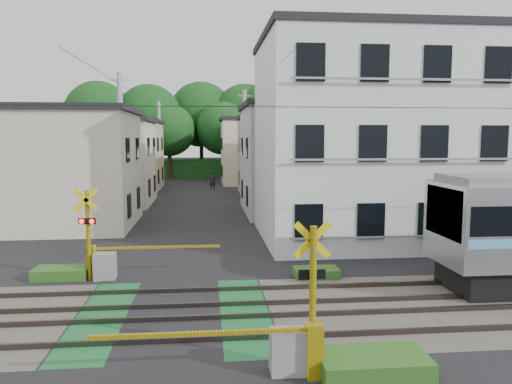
{
  "coord_description": "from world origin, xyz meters",
  "views": [
    {
      "loc": [
        0.92,
        -13.09,
        4.74
      ],
      "look_at": [
        2.72,
        5.0,
        2.73
      ],
      "focal_mm": 35.0,
      "sensor_mm": 36.0,
      "label": 1
    }
  ],
  "objects": [
    {
      "name": "ground",
      "position": [
        0.0,
        0.0,
        0.0
      ],
      "size": [
        120.0,
        120.0,
        0.0
      ],
      "primitive_type": "plane",
      "color": "black"
    },
    {
      "name": "track_bed",
      "position": [
        0.0,
        0.0,
        0.04
      ],
      "size": [
        120.0,
        120.0,
        0.14
      ],
      "color": "#47423A",
      "rests_on": "ground"
    },
    {
      "name": "crossing_signal_near",
      "position": [
        2.59,
        -3.65,
        0.71
      ],
      "size": [
        4.74,
        0.65,
        3.09
      ],
      "color": "yellow",
      "rests_on": "ground"
    },
    {
      "name": "crossing_signal_far",
      "position": [
        -2.59,
        3.65,
        0.71
      ],
      "size": [
        4.74,
        0.65,
        3.09
      ],
      "color": "yellow",
      "rests_on": "ground"
    },
    {
      "name": "apartment_block",
      "position": [
        8.5,
        9.49,
        4.66
      ],
      "size": [
        10.2,
        8.36,
        9.3
      ],
      "color": "silver",
      "rests_on": "ground"
    },
    {
      "name": "houses_row",
      "position": [
        0.25,
        25.92,
        3.24
      ],
      "size": [
        22.07,
        31.35,
        6.8
      ],
      "color": "beige",
      "rests_on": "ground"
    },
    {
      "name": "tree_hill",
      "position": [
        1.4,
        48.1,
        5.96
      ],
      "size": [
        40.0,
        12.92,
        11.6
      ],
      "color": "#174517",
      "rests_on": "ground"
    },
    {
      "name": "catenary",
      "position": [
        6.0,
        0.03,
        3.7
      ],
      "size": [
        60.0,
        5.04,
        7.0
      ],
      "color": "#2D2D33",
      "rests_on": "ground"
    },
    {
      "name": "utility_poles",
      "position": [
        -1.05,
        23.01,
        4.08
      ],
      "size": [
        7.9,
        42.0,
        8.0
      ],
      "color": "#A5A5A0",
      "rests_on": "ground"
    },
    {
      "name": "pedestrian",
      "position": [
        1.43,
        32.16,
        0.82
      ],
      "size": [
        0.66,
        0.49,
        1.65
      ],
      "primitive_type": "imported",
      "rotation": [
        0.0,
        0.0,
        2.97
      ],
      "color": "black",
      "rests_on": "ground"
    },
    {
      "name": "weed_patches",
      "position": [
        1.76,
        -0.09,
        0.18
      ],
      "size": [
        10.25,
        8.8,
        0.4
      ],
      "color": "#2D5E1E",
      "rests_on": "ground"
    }
  ]
}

